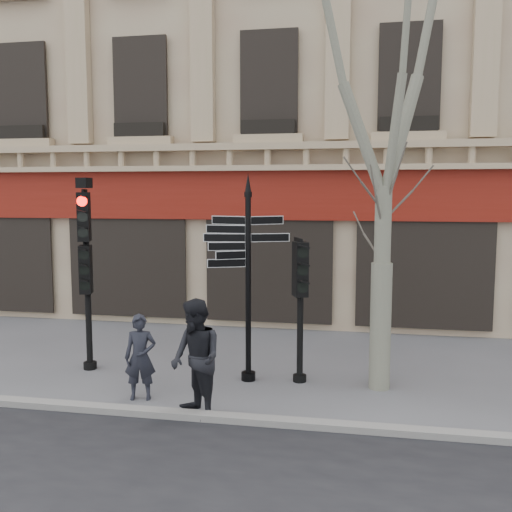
# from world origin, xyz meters

# --- Properties ---
(ground) EXTENTS (80.00, 80.00, 0.00)m
(ground) POSITION_xyz_m (0.00, 0.00, 0.00)
(ground) COLOR #5A5B5F
(ground) RESTS_ON ground
(kerb) EXTENTS (80.00, 0.25, 0.12)m
(kerb) POSITION_xyz_m (0.00, -1.40, 0.06)
(kerb) COLOR gray
(kerb) RESTS_ON ground
(building) EXTENTS (28.00, 15.52, 18.00)m
(building) POSITION_xyz_m (0.00, 12.48, 8.99)
(building) COLOR tan
(building) RESTS_ON ground
(fingerpost) EXTENTS (1.97, 1.97, 4.04)m
(fingerpost) POSITION_xyz_m (0.29, 0.67, 2.72)
(fingerpost) COLOR black
(fingerpost) RESTS_ON ground
(traffic_signal_main) EXTENTS (0.51, 0.43, 3.97)m
(traffic_signal_main) POSITION_xyz_m (-3.11, 0.76, 2.51)
(traffic_signal_main) COLOR black
(traffic_signal_main) RESTS_ON ground
(traffic_signal_secondary) EXTENTS (0.55, 0.48, 2.74)m
(traffic_signal_secondary) POSITION_xyz_m (1.29, 0.78, 1.91)
(traffic_signal_secondary) COLOR black
(traffic_signal_secondary) RESTS_ON ground
(plane_tree) EXTENTS (3.47, 3.47, 9.20)m
(plane_tree) POSITION_xyz_m (2.81, 0.67, 6.46)
(plane_tree) COLOR gray
(plane_tree) RESTS_ON ground
(pedestrian_a) EXTENTS (0.63, 0.48, 1.53)m
(pedestrian_a) POSITION_xyz_m (-1.39, -0.68, 0.77)
(pedestrian_a) COLOR black
(pedestrian_a) RESTS_ON ground
(pedestrian_b) EXTENTS (1.19, 1.20, 1.96)m
(pedestrian_b) POSITION_xyz_m (-0.18, -1.29, 0.98)
(pedestrian_b) COLOR black
(pedestrian_b) RESTS_ON ground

